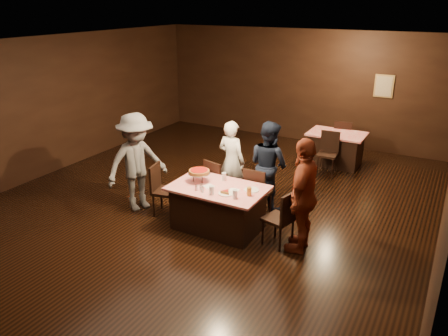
{
  "coord_description": "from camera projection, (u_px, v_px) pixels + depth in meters",
  "views": [
    {
      "loc": [
        3.95,
        -6.38,
        3.7
      ],
      "look_at": [
        0.58,
        -0.27,
        1.0
      ],
      "focal_mm": 35.0,
      "sensor_mm": 36.0,
      "label": 1
    }
  ],
  "objects": [
    {
      "name": "chair_far_left",
      "position": [
        219.0,
        183.0,
        8.2
      ],
      "size": [
        0.51,
        0.51,
        0.95
      ],
      "primitive_type": "cube",
      "rotation": [
        0.0,
        0.0,
        2.88
      ],
      "color": "black",
      "rests_on": "ground"
    },
    {
      "name": "condiments",
      "position": [
        200.0,
        188.0,
        7.13
      ],
      "size": [
        0.17,
        0.1,
        0.09
      ],
      "color": "silver",
      "rests_on": "main_table"
    },
    {
      "name": "chair_end_right",
      "position": [
        278.0,
        218.0,
        6.91
      ],
      "size": [
        0.51,
        0.51,
        0.95
      ],
      "primitive_type": "cube",
      "rotation": [
        0.0,
        0.0,
        -1.82
      ],
      "color": "black",
      "rests_on": "ground"
    },
    {
      "name": "diner_grey_knit",
      "position": [
        137.0,
        162.0,
        7.97
      ],
      "size": [
        1.09,
        1.36,
        1.84
      ],
      "primitive_type": "imported",
      "rotation": [
        0.0,
        0.0,
        1.17
      ],
      "color": "slate",
      "rests_on": "ground"
    },
    {
      "name": "room",
      "position": [
        203.0,
        96.0,
        7.56
      ],
      "size": [
        10.0,
        10.04,
        3.02
      ],
      "color": "black",
      "rests_on": "ground"
    },
    {
      "name": "chair_end_left",
      "position": [
        165.0,
        190.0,
        7.9
      ],
      "size": [
        0.5,
        0.5,
        0.95
      ],
      "primitive_type": "cube",
      "rotation": [
        0.0,
        0.0,
        1.79
      ],
      "color": "black",
      "rests_on": "ground"
    },
    {
      "name": "chair_back_far",
      "position": [
        342.0,
        138.0,
        10.83
      ],
      "size": [
        0.47,
        0.47,
        0.95
      ],
      "primitive_type": "cube",
      "rotation": [
        0.0,
        0.0,
        3.28
      ],
      "color": "black",
      "rests_on": "ground"
    },
    {
      "name": "diner_white_jacket",
      "position": [
        231.0,
        161.0,
        8.41
      ],
      "size": [
        0.62,
        0.45,
        1.59
      ],
      "primitive_type": "imported",
      "rotation": [
        0.0,
        0.0,
        3.01
      ],
      "color": "white",
      "rests_on": "ground"
    },
    {
      "name": "glass_front_left",
      "position": [
        212.0,
        190.0,
        7.01
      ],
      "size": [
        0.08,
        0.08,
        0.14
      ],
      "primitive_type": "cylinder",
      "color": "silver",
      "rests_on": "main_table"
    },
    {
      "name": "diner_navy_hoodie",
      "position": [
        269.0,
        165.0,
        8.1
      ],
      "size": [
        0.99,
        0.9,
        1.67
      ],
      "primitive_type": "imported",
      "rotation": [
        0.0,
        0.0,
        2.75
      ],
      "color": "black",
      "rests_on": "ground"
    },
    {
      "name": "napkin_left",
      "position": [
        209.0,
        186.0,
        7.33
      ],
      "size": [
        0.21,
        0.21,
        0.01
      ],
      "primitive_type": "cube",
      "rotation": [
        0.0,
        0.0,
        -0.35
      ],
      "color": "white",
      "rests_on": "main_table"
    },
    {
      "name": "plate_with_slice",
      "position": [
        226.0,
        193.0,
        7.03
      ],
      "size": [
        0.25,
        0.25,
        0.06
      ],
      "color": "white",
      "rests_on": "main_table"
    },
    {
      "name": "back_table",
      "position": [
        335.0,
        149.0,
        10.38
      ],
      "size": [
        1.3,
        0.9,
        0.77
      ],
      "primitive_type": "cube",
      "color": "red",
      "rests_on": "ground"
    },
    {
      "name": "main_table",
      "position": [
        218.0,
        208.0,
        7.44
      ],
      "size": [
        1.6,
        1.0,
        0.77
      ],
      "primitive_type": "cube",
      "color": "red",
      "rests_on": "ground"
    },
    {
      "name": "glass_amber",
      "position": [
        249.0,
        191.0,
        6.96
      ],
      "size": [
        0.08,
        0.08,
        0.14
      ],
      "primitive_type": "cylinder",
      "color": "#BF7F26",
      "rests_on": "main_table"
    },
    {
      "name": "chair_back_near",
      "position": [
        327.0,
        154.0,
        9.77
      ],
      "size": [
        0.45,
        0.45,
        0.95
      ],
      "primitive_type": "cube",
      "rotation": [
        0.0,
        0.0,
        0.07
      ],
      "color": "black",
      "rests_on": "ground"
    },
    {
      "name": "pizza_stand",
      "position": [
        199.0,
        172.0,
        7.46
      ],
      "size": [
        0.38,
        0.38,
        0.22
      ],
      "color": "black",
      "rests_on": "main_table"
    },
    {
      "name": "plate_empty",
      "position": [
        252.0,
        190.0,
        7.17
      ],
      "size": [
        0.25,
        0.25,
        0.01
      ],
      "primitive_type": "cylinder",
      "color": "white",
      "rests_on": "main_table"
    },
    {
      "name": "glass_back",
      "position": [
        224.0,
        177.0,
        7.54
      ],
      "size": [
        0.08,
        0.08,
        0.14
      ],
      "primitive_type": "cylinder",
      "color": "silver",
      "rests_on": "main_table"
    },
    {
      "name": "chair_far_right",
      "position": [
        258.0,
        192.0,
        7.84
      ],
      "size": [
        0.42,
        0.42,
        0.95
      ],
      "primitive_type": "cube",
      "rotation": [
        0.0,
        0.0,
        3.14
      ],
      "color": "black",
      "rests_on": "ground"
    },
    {
      "name": "napkin_center",
      "position": [
        234.0,
        190.0,
        7.16
      ],
      "size": [
        0.19,
        0.19,
        0.01
      ],
      "primitive_type": "cube",
      "rotation": [
        0.0,
        0.0,
        0.21
      ],
      "color": "white",
      "rests_on": "main_table"
    },
    {
      "name": "glass_front_right",
      "position": [
        235.0,
        194.0,
        6.87
      ],
      "size": [
        0.08,
        0.08,
        0.14
      ],
      "primitive_type": "cylinder",
      "color": "silver",
      "rests_on": "main_table"
    },
    {
      "name": "diner_red_shirt",
      "position": [
        303.0,
        196.0,
        6.63
      ],
      "size": [
        0.52,
        1.1,
        1.83
      ],
      "primitive_type": "imported",
      "rotation": [
        0.0,
        0.0,
        -1.5
      ],
      "color": "maroon",
      "rests_on": "ground"
    }
  ]
}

